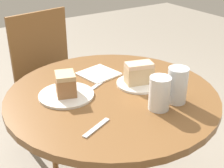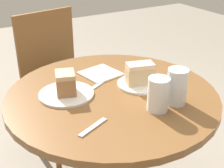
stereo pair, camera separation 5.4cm
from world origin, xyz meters
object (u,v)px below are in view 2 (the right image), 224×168
object	(u,v)px
glass_water	(158,96)
glass_lemonade	(177,89)
plate_near	(66,94)
chair	(59,80)
cake_slice_near	(66,83)
cake_slice_far	(140,73)
plate_far	(139,84)

from	to	relation	value
glass_water	glass_lemonade	bearing A→B (deg)	2.36
plate_near	glass_water	world-z (taller)	glass_water
chair	glass_lemonade	distance (m)	1.08
chair	plate_near	world-z (taller)	chair
plate_near	glass_water	bearing A→B (deg)	-48.19
chair	cake_slice_near	size ratio (longest dim) A/B	8.20
cake_slice_far	glass_lemonade	size ratio (longest dim) A/B	0.92
plate_far	glass_lemonade	bearing A→B (deg)	-81.19
glass_lemonade	glass_water	size ratio (longest dim) A/B	1.10
plate_far	glass_lemonade	xyz separation A→B (m)	(0.03, -0.20, 0.06)
chair	plate_near	distance (m)	0.82
plate_far	cake_slice_far	xyz separation A→B (m)	(0.00, 0.00, 0.05)
plate_far	cake_slice_near	size ratio (longest dim) A/B	1.74
plate_far	glass_water	bearing A→B (deg)	-106.65
chair	cake_slice_near	world-z (taller)	chair
plate_near	glass_lemonade	size ratio (longest dim) A/B	1.58
cake_slice_near	glass_water	bearing A→B (deg)	-48.19
plate_far	glass_lemonade	world-z (taller)	glass_lemonade
plate_near	glass_water	distance (m)	0.39
chair	glass_lemonade	xyz separation A→B (m)	(0.12, -1.01, 0.35)
plate_far	plate_near	bearing A→B (deg)	166.38
plate_far	cake_slice_far	distance (m)	0.05
glass_lemonade	glass_water	distance (m)	0.09
glass_water	plate_near	bearing A→B (deg)	131.81
chair	glass_water	world-z (taller)	chair
plate_far	glass_water	size ratio (longest dim) A/B	1.49
chair	glass_water	distance (m)	1.07
glass_lemonade	chair	bearing A→B (deg)	96.55
chair	plate_far	bearing A→B (deg)	-93.74
chair	plate_near	xyz separation A→B (m)	(-0.23, -0.73, 0.30)
chair	plate_far	size ratio (longest dim) A/B	4.70
chair	cake_slice_far	bearing A→B (deg)	-93.74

